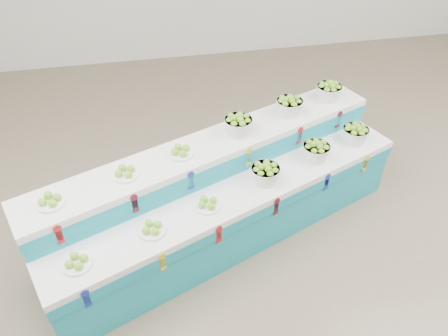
{
  "coord_description": "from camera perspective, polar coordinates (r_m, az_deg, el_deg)",
  "views": [
    {
      "loc": [
        -1.51,
        -2.62,
        3.6
      ],
      "look_at": [
        -0.87,
        0.63,
        0.87
      ],
      "focal_mm": 35.54,
      "sensor_mm": 36.0,
      "label": 1
    }
  ],
  "objects": [
    {
      "name": "ground",
      "position": [
        4.7,
        12.17,
        -11.74
      ],
      "size": [
        10.0,
        10.0,
        0.0
      ],
      "primitive_type": "plane",
      "color": "#766751",
      "rests_on": "ground"
    },
    {
      "name": "basket_lower_right",
      "position": [
        5.04,
        16.52,
        4.27
      ],
      "size": [
        0.37,
        0.37,
        0.21
      ],
      "primitive_type": null,
      "rotation": [
        0.0,
        0.0,
        0.38
      ],
      "color": "silver",
      "rests_on": "display_stand"
    },
    {
      "name": "plate_upper_left",
      "position": [
        3.95,
        -21.48,
        -3.83
      ],
      "size": [
        0.32,
        0.32,
        0.09
      ],
      "primitive_type": "cylinder",
      "rotation": [
        0.0,
        0.0,
        0.38
      ],
      "color": "white",
      "rests_on": "display_stand"
    },
    {
      "name": "plate_lower_right",
      "position": [
        4.08,
        -2.11,
        -4.53
      ],
      "size": [
        0.32,
        0.32,
        0.09
      ],
      "primitive_type": "cylinder",
      "rotation": [
        0.0,
        0.0,
        0.38
      ],
      "color": "white",
      "rests_on": "display_stand"
    },
    {
      "name": "basket_lower_left",
      "position": [
        4.32,
        5.34,
        -0.65
      ],
      "size": [
        0.37,
        0.37,
        0.21
      ],
      "primitive_type": null,
      "rotation": [
        0.0,
        0.0,
        0.38
      ],
      "color": "silver",
      "rests_on": "display_stand"
    },
    {
      "name": "basket_upper_left",
      "position": [
        4.45,
        1.85,
        5.63
      ],
      "size": [
        0.37,
        0.37,
        0.21
      ],
      "primitive_type": null,
      "rotation": [
        0.0,
        0.0,
        0.38
      ],
      "color": "silver",
      "rests_on": "display_stand"
    },
    {
      "name": "plate_lower_mid",
      "position": [
        3.91,
        -9.27,
        -7.61
      ],
      "size": [
        0.32,
        0.32,
        0.09
      ],
      "primitive_type": "cylinder",
      "rotation": [
        0.0,
        0.0,
        0.38
      ],
      "color": "white",
      "rests_on": "display_stand"
    },
    {
      "name": "display_stand",
      "position": [
        4.53,
        0.0,
        -3.52
      ],
      "size": [
        3.94,
        2.35,
        1.02
      ],
      "primitive_type": null,
      "rotation": [
        0.0,
        0.0,
        0.38
      ],
      "color": "teal",
      "rests_on": "ground"
    },
    {
      "name": "plate_lower_left",
      "position": [
        3.81,
        -18.44,
        -11.33
      ],
      "size": [
        0.32,
        0.32,
        0.09
      ],
      "primitive_type": "cylinder",
      "rotation": [
        0.0,
        0.0,
        0.38
      ],
      "color": "white",
      "rests_on": "display_stand"
    },
    {
      "name": "basket_upper_mid",
      "position": [
        4.8,
        8.4,
        7.96
      ],
      "size": [
        0.37,
        0.37,
        0.21
      ],
      "primitive_type": null,
      "rotation": [
        0.0,
        0.0,
        0.38
      ],
      "color": "silver",
      "rests_on": "display_stand"
    },
    {
      "name": "basket_upper_right",
      "position": [
        5.15,
        13.33,
        9.63
      ],
      "size": [
        0.37,
        0.37,
        0.21
      ],
      "primitive_type": null,
      "rotation": [
        0.0,
        0.0,
        0.38
      ],
      "color": "silver",
      "rests_on": "display_stand"
    },
    {
      "name": "basket_lower_mid",
      "position": [
        4.68,
        11.76,
        2.19
      ],
      "size": [
        0.37,
        0.37,
        0.21
      ],
      "primitive_type": null,
      "rotation": [
        0.0,
        0.0,
        0.38
      ],
      "color": "silver",
      "rests_on": "display_stand"
    },
    {
      "name": "plate_upper_right",
      "position": [
        4.21,
        -5.59,
        2.22
      ],
      "size": [
        0.32,
        0.32,
        0.09
      ],
      "primitive_type": "cylinder",
      "rotation": [
        0.0,
        0.0,
        0.38
      ],
      "color": "white",
      "rests_on": "display_stand"
    },
    {
      "name": "plate_upper_mid",
      "position": [
        4.04,
        -12.63,
        -0.47
      ],
      "size": [
        0.32,
        0.32,
        0.09
      ],
      "primitive_type": "cylinder",
      "rotation": [
        0.0,
        0.0,
        0.38
      ],
      "color": "white",
      "rests_on": "display_stand"
    }
  ]
}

